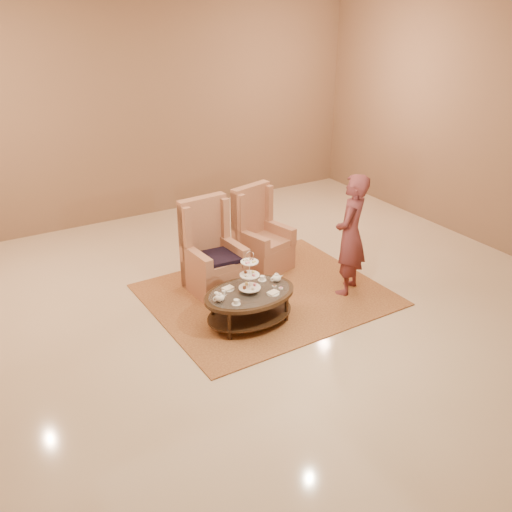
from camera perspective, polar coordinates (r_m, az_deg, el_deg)
ground at (r=6.98m, az=1.16°, el=-5.87°), size 8.00×8.00×0.00m
ceiling at (r=6.98m, az=1.16°, el=-5.87°), size 8.00×8.00×0.02m
wall_back at (r=9.78m, az=-11.52°, el=13.83°), size 8.00×0.04×3.50m
wall_right at (r=8.97m, az=24.02°, el=11.18°), size 0.04×8.00×3.50m
rug at (r=7.39m, az=1.04°, el=-3.88°), size 2.94×2.47×0.02m
tea_table at (r=6.65m, az=-0.64°, el=-4.18°), size 1.13×0.79×0.94m
armchair_left at (r=7.41m, az=-4.48°, el=-0.38°), size 0.70×0.72×1.21m
armchair_right at (r=7.97m, az=0.36°, el=1.48°), size 0.77×0.79×1.17m
person at (r=7.25m, az=9.43°, el=2.06°), size 0.69×0.64×1.59m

